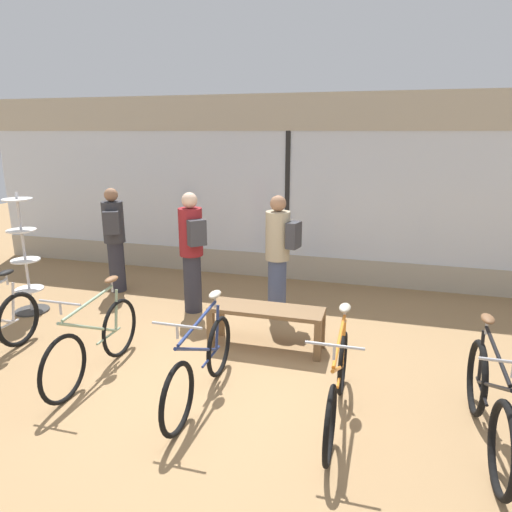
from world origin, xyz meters
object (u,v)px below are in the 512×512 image
(display_bench, at_px, (266,315))
(customer_mid_floor, at_px, (192,249))
(bicycle_left, at_px, (95,342))
(bicycle_center, at_px, (201,365))
(accessory_rack, at_px, (26,264))
(customer_near_rack, at_px, (279,253))
(bicycle_right, at_px, (337,384))
(bicycle_far_right, at_px, (488,405))
(customer_by_window, at_px, (114,237))

(display_bench, xyz_separation_m, customer_mid_floor, (-1.33, 0.83, 0.54))
(bicycle_left, relative_size, bicycle_center, 0.99)
(accessory_rack, bearing_deg, customer_mid_floor, 15.85)
(customer_near_rack, bearing_deg, customer_mid_floor, -173.12)
(bicycle_right, relative_size, display_bench, 1.22)
(bicycle_center, bearing_deg, display_bench, 75.49)
(bicycle_far_right, distance_m, display_bench, 2.59)
(accessory_rack, bearing_deg, display_bench, -2.75)
(bicycle_left, xyz_separation_m, display_bench, (1.62, 1.16, 0.03))
(display_bench, distance_m, customer_mid_floor, 1.66)
(display_bench, relative_size, customer_mid_floor, 0.79)
(bicycle_center, xyz_separation_m, customer_by_window, (-2.57, 2.60, 0.56))
(accessory_rack, bearing_deg, customer_near_rack, 12.78)
(bicycle_right, xyz_separation_m, accessory_rack, (-4.64, 1.45, 0.35))
(bicycle_left, distance_m, display_bench, 1.99)
(customer_by_window, bearing_deg, bicycle_right, -33.65)
(bicycle_left, bearing_deg, display_bench, 35.55)
(bicycle_far_right, relative_size, accessory_rack, 0.99)
(bicycle_right, distance_m, customer_mid_floor, 3.19)
(bicycle_far_right, relative_size, display_bench, 1.25)
(accessory_rack, xyz_separation_m, customer_near_rack, (3.57, 0.81, 0.22))
(bicycle_right, xyz_separation_m, display_bench, (-1.00, 1.28, 0.05))
(bicycle_right, bearing_deg, display_bench, 128.02)
(bicycle_left, relative_size, customer_near_rack, 0.97)
(accessory_rack, bearing_deg, bicycle_center, -23.72)
(bicycle_far_right, height_order, customer_by_window, customer_by_window)
(bicycle_far_right, height_order, customer_mid_floor, customer_mid_floor)
(bicycle_far_right, bearing_deg, display_bench, 150.33)
(bicycle_left, height_order, display_bench, bicycle_left)
(bicycle_center, bearing_deg, customer_mid_floor, 115.19)
(bicycle_right, height_order, customer_near_rack, customer_near_rack)
(bicycle_center, relative_size, accessory_rack, 0.96)
(bicycle_far_right, relative_size, customer_by_window, 1.02)
(bicycle_left, xyz_separation_m, bicycle_center, (1.29, -0.13, -0.01))
(customer_mid_floor, bearing_deg, accessory_rack, -164.15)
(bicycle_right, distance_m, customer_near_rack, 2.57)
(bicycle_left, distance_m, customer_by_window, 2.84)
(customer_mid_floor, bearing_deg, customer_near_rack, 6.88)
(bicycle_center, relative_size, bicycle_far_right, 0.97)
(bicycle_right, distance_m, display_bench, 1.62)
(bicycle_left, bearing_deg, bicycle_right, -2.60)
(customer_near_rack, distance_m, customer_mid_floor, 1.26)
(display_bench, bearing_deg, customer_by_window, 155.54)
(bicycle_right, relative_size, customer_near_rack, 0.97)
(bicycle_center, xyz_separation_m, customer_near_rack, (0.25, 2.27, 0.58))
(customer_near_rack, xyz_separation_m, customer_mid_floor, (-1.25, -0.15, 0.01))
(bicycle_center, bearing_deg, accessory_rack, 156.28)
(bicycle_center, height_order, display_bench, bicycle_center)
(bicycle_far_right, xyz_separation_m, display_bench, (-2.25, 1.28, 0.03))
(bicycle_right, relative_size, bicycle_far_right, 0.97)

